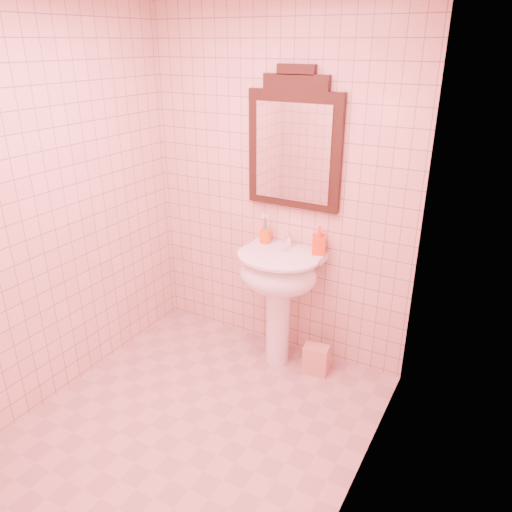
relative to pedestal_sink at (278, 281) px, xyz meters
The scene contains 8 objects.
floor 1.10m from the pedestal_sink, 98.40° to the right, with size 2.20×2.20×0.00m, color tan.
back_wall 0.64m from the pedestal_sink, 119.36° to the left, with size 2.00×0.02×2.50m, color beige.
pedestal_sink is the anchor object (origin of this frame).
faucet 0.29m from the pedestal_sink, 90.00° to the left, with size 0.04×0.16×0.11m.
mirror 0.94m from the pedestal_sink, 90.00° to the left, with size 0.66×0.06×0.93m.
toothbrush_cup 0.35m from the pedestal_sink, 140.43° to the left, with size 0.08×0.08×0.19m.
soap_dispenser 0.41m from the pedestal_sink, 33.30° to the left, with size 0.09×0.09×0.20m, color #EF4214.
towel 0.64m from the pedestal_sink, ahead, with size 0.18×0.12×0.21m, color #E8AB88.
Camera 1 is at (1.51, -1.95, 2.21)m, focal length 35.00 mm.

